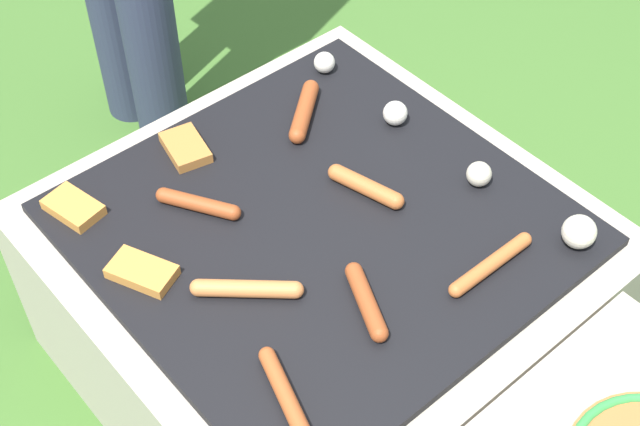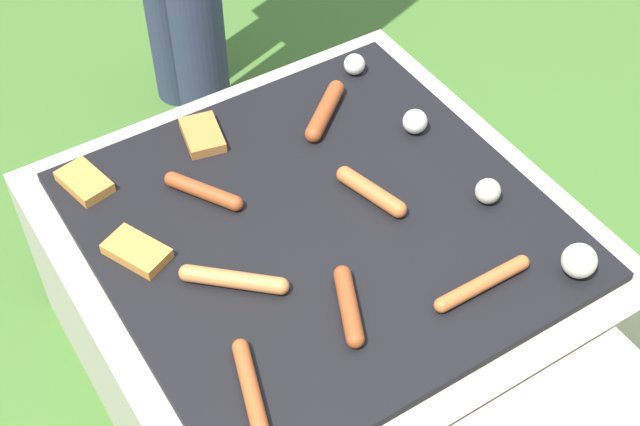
{
  "view_description": "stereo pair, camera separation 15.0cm",
  "coord_description": "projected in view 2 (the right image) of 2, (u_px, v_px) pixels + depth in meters",
  "views": [
    {
      "loc": [
        0.78,
        -0.67,
        1.54
      ],
      "look_at": [
        0.0,
        0.0,
        0.44
      ],
      "focal_mm": 50.0,
      "sensor_mm": 36.0,
      "label": 1
    },
    {
      "loc": [
        0.87,
        -0.55,
        1.54
      ],
      "look_at": [
        0.0,
        0.0,
        0.44
      ],
      "focal_mm": 50.0,
      "sensor_mm": 36.0,
      "label": 2
    }
  ],
  "objects": [
    {
      "name": "mushroom_row",
      "position": [
        480.0,
        177.0,
        1.56
      ],
      "size": [
        0.67,
        0.07,
        0.06
      ],
      "color": "silver",
      "rests_on": "grill"
    },
    {
      "name": "sausage_front_right",
      "position": [
        483.0,
        283.0,
        1.41
      ],
      "size": [
        0.03,
        0.19,
        0.02
      ],
      "color": "#B7602D",
      "rests_on": "grill"
    },
    {
      "name": "sausage_mid_right",
      "position": [
        371.0,
        192.0,
        1.55
      ],
      "size": [
        0.15,
        0.06,
        0.03
      ],
      "color": "#B7602D",
      "rests_on": "grill"
    },
    {
      "name": "sausage_front_left",
      "position": [
        349.0,
        306.0,
        1.38
      ],
      "size": [
        0.14,
        0.08,
        0.03
      ],
      "color": "#93421E",
      "rests_on": "grill"
    },
    {
      "name": "sausage_back_left",
      "position": [
        325.0,
        111.0,
        1.69
      ],
      "size": [
        0.12,
        0.14,
        0.03
      ],
      "color": "#93421E",
      "rests_on": "grill"
    },
    {
      "name": "bread_slice_right",
      "position": [
        202.0,
        135.0,
        1.66
      ],
      "size": [
        0.11,
        0.09,
        0.02
      ],
      "color": "#B27033",
      "rests_on": "grill"
    },
    {
      "name": "sausage_front_center",
      "position": [
        203.0,
        191.0,
        1.55
      ],
      "size": [
        0.14,
        0.09,
        0.03
      ],
      "color": "#93421E",
      "rests_on": "grill"
    },
    {
      "name": "bread_slice_center",
      "position": [
        84.0,
        182.0,
        1.57
      ],
      "size": [
        0.11,
        0.08,
        0.02
      ],
      "color": "#D18438",
      "rests_on": "grill"
    },
    {
      "name": "bread_slice_left",
      "position": [
        137.0,
        251.0,
        1.46
      ],
      "size": [
        0.12,
        0.1,
        0.02
      ],
      "color": "#D18438",
      "rests_on": "grill"
    },
    {
      "name": "sausage_back_right",
      "position": [
        250.0,
        386.0,
        1.28
      ],
      "size": [
        0.16,
        0.07,
        0.03
      ],
      "color": "#A34C23",
      "rests_on": "grill"
    },
    {
      "name": "ground_plane",
      "position": [
        320.0,
        358.0,
        1.83
      ],
      "size": [
        14.0,
        14.0,
        0.0
      ],
      "primitive_type": "plane",
      "color": "#3D6628"
    },
    {
      "name": "sausage_back_center",
      "position": [
        234.0,
        279.0,
        1.42
      ],
      "size": [
        0.13,
        0.14,
        0.03
      ],
      "color": "#C6753D",
      "rests_on": "grill"
    },
    {
      "name": "grill",
      "position": [
        320.0,
        297.0,
        1.68
      ],
      "size": [
        0.84,
        0.84,
        0.42
      ],
      "color": "#A89E8C",
      "rests_on": "ground_plane"
    }
  ]
}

